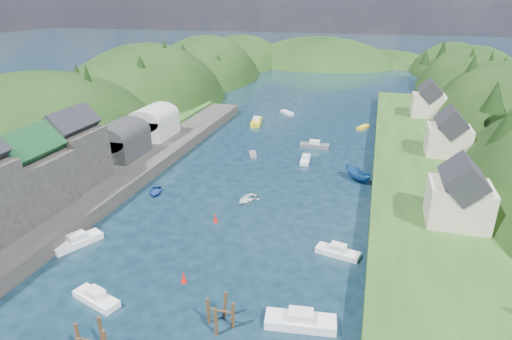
% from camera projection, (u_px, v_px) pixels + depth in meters
% --- Properties ---
extents(ground, '(600.00, 600.00, 0.00)m').
position_uv_depth(ground, '(286.00, 149.00, 85.01)').
color(ground, black).
rests_on(ground, ground).
extents(hillside_left, '(44.00, 245.56, 52.00)m').
position_uv_depth(hillside_left, '(149.00, 134.00, 121.62)').
color(hillside_left, black).
rests_on(hillside_left, ground).
extents(hillside_right, '(36.00, 245.56, 48.00)m').
position_uv_depth(hillside_right, '(498.00, 162.00, 98.82)').
color(hillside_right, black).
rests_on(hillside_right, ground).
extents(far_hills, '(103.00, 68.00, 44.00)m').
position_uv_depth(far_hills, '(343.00, 87.00, 199.46)').
color(far_hills, black).
rests_on(far_hills, ground).
extents(hill_trees, '(91.19, 150.82, 12.37)m').
position_uv_depth(hill_trees, '(306.00, 80.00, 93.77)').
color(hill_trees, black).
rests_on(hill_trees, ground).
extents(quay_left, '(12.00, 110.00, 2.00)m').
position_uv_depth(quay_left, '(87.00, 192.00, 63.87)').
color(quay_left, '#2D2B28').
rests_on(quay_left, ground).
extents(terrace_left_grass, '(12.00, 110.00, 2.50)m').
position_uv_depth(terrace_left_grass, '(48.00, 185.00, 65.53)').
color(terrace_left_grass, '#234719').
rests_on(terrace_left_grass, ground).
extents(boat_sheds, '(7.00, 21.00, 7.50)m').
position_uv_depth(boat_sheds, '(138.00, 128.00, 79.74)').
color(boat_sheds, '#2D2D30').
rests_on(boat_sheds, quay_left).
extents(terrace_right, '(16.00, 120.00, 2.40)m').
position_uv_depth(terrace_right, '(424.00, 175.00, 69.37)').
color(terrace_right, '#234719').
rests_on(terrace_right, ground).
extents(right_bank_cottages, '(9.00, 59.24, 8.41)m').
position_uv_depth(right_bank_cottages, '(442.00, 134.00, 74.32)').
color(right_bank_cottages, beige).
rests_on(right_bank_cottages, terrace_right).
extents(piling_cluster_far, '(2.82, 2.67, 3.33)m').
position_uv_depth(piling_cluster_far, '(221.00, 315.00, 38.84)').
color(piling_cluster_far, '#382314').
rests_on(piling_cluster_far, ground).
extents(channel_buoy_near, '(0.70, 0.70, 1.10)m').
position_uv_depth(channel_buoy_near, '(184.00, 278.00, 45.00)').
color(channel_buoy_near, '#B5110E').
rests_on(channel_buoy_near, ground).
extents(channel_buoy_far, '(0.70, 0.70, 1.10)m').
position_uv_depth(channel_buoy_far, '(215.00, 219.00, 57.13)').
color(channel_buoy_far, '#B5110E').
rests_on(channel_buoy_far, ground).
extents(moored_boats, '(36.65, 98.04, 2.47)m').
position_uv_depth(moored_boats, '(221.00, 217.00, 57.21)').
color(moored_boats, white).
rests_on(moored_boats, ground).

